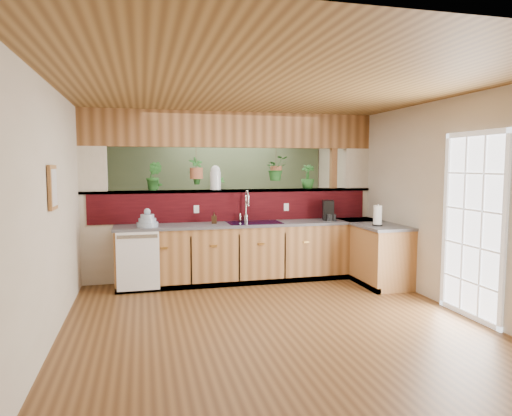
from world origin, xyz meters
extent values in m
cube|color=brown|center=(0.00, 0.00, 0.00)|extent=(4.60, 7.00, 0.01)
cube|color=brown|center=(0.00, 0.00, 2.60)|extent=(4.60, 7.00, 0.01)
cube|color=beige|center=(0.00, 3.50, 1.30)|extent=(4.60, 0.02, 2.60)
cube|color=beige|center=(0.00, -3.50, 1.30)|extent=(4.60, 0.02, 2.60)
cube|color=beige|center=(-2.30, 0.00, 1.30)|extent=(0.02, 7.00, 2.60)
cube|color=beige|center=(2.30, 0.00, 1.30)|extent=(0.02, 7.00, 2.60)
cube|color=beige|center=(0.00, 1.35, 0.68)|extent=(4.60, 0.15, 1.35)
cube|color=#39070B|center=(0.00, 1.27, 1.12)|extent=(4.40, 0.02, 0.45)
cube|color=brown|center=(0.00, 1.35, 1.37)|extent=(4.60, 0.21, 0.04)
cube|color=brown|center=(0.00, 1.35, 2.33)|extent=(4.60, 0.15, 0.55)
cube|color=beige|center=(-2.10, 1.35, 1.70)|extent=(0.40, 0.15, 0.70)
cube|color=beige|center=(2.10, 1.35, 1.70)|extent=(0.40, 0.15, 0.70)
cube|color=brown|center=(1.70, 1.35, 1.30)|extent=(0.10, 0.10, 2.60)
cube|color=brown|center=(0.00, 1.35, 1.37)|extent=(4.60, 0.21, 0.04)
cube|color=brown|center=(0.00, 1.35, 2.33)|extent=(4.60, 0.15, 0.55)
cube|color=#506242|center=(0.00, 3.48, 1.30)|extent=(4.55, 0.02, 2.55)
cube|color=#946133|center=(0.25, 0.98, 0.43)|extent=(4.10, 0.60, 0.86)
cube|color=#4D4D52|center=(0.25, 0.98, 0.88)|extent=(4.14, 0.64, 0.04)
cube|color=#946133|center=(2.00, 0.54, 0.43)|extent=(0.60, 1.48, 0.86)
cube|color=#4D4D52|center=(2.00, 0.54, 0.88)|extent=(0.64, 1.52, 0.04)
cube|color=#946133|center=(2.00, 0.98, 0.43)|extent=(0.60, 0.60, 0.86)
cube|color=#4D4D52|center=(2.00, 0.98, 0.88)|extent=(0.64, 0.64, 0.04)
cube|color=black|center=(0.25, 0.71, 0.04)|extent=(4.10, 0.06, 0.08)
cube|color=black|center=(1.73, 0.54, 0.04)|extent=(0.06, 1.48, 0.08)
cube|color=white|center=(-1.48, 0.66, 0.45)|extent=(0.58, 0.02, 0.82)
cube|color=#B7B7B2|center=(-1.48, 0.65, 0.80)|extent=(0.54, 0.01, 0.05)
cube|color=black|center=(0.25, 0.98, 0.89)|extent=(0.82, 0.50, 0.03)
cube|color=black|center=(0.06, 0.98, 0.80)|extent=(0.34, 0.40, 0.16)
cube|color=black|center=(0.44, 0.98, 0.80)|extent=(0.34, 0.40, 0.16)
cube|color=white|center=(2.27, -1.30, 1.05)|extent=(0.06, 1.02, 2.16)
cube|color=#946133|center=(-2.27, -0.80, 1.55)|extent=(0.03, 0.35, 0.45)
cube|color=silver|center=(-2.26, -0.80, 1.55)|extent=(0.01, 0.27, 0.37)
cylinder|color=#B7B7B2|center=(0.16, 1.18, 0.95)|extent=(0.07, 0.07, 0.10)
cylinder|color=#B7B7B2|center=(0.16, 1.18, 1.14)|extent=(0.02, 0.02, 0.29)
torus|color=#B7B7B2|center=(0.16, 1.10, 1.28)|extent=(0.21, 0.06, 0.21)
cylinder|color=#B7B7B2|center=(0.16, 1.01, 1.21)|extent=(0.02, 0.02, 0.12)
cylinder|color=#B7B7B2|center=(0.07, 1.18, 0.97)|extent=(0.03, 0.03, 0.10)
cylinder|color=#8EA0B7|center=(-1.34, 0.86, 0.93)|extent=(0.30, 0.30, 0.07)
cylinder|color=#8EA0B7|center=(-1.34, 0.86, 0.99)|extent=(0.25, 0.25, 0.06)
cylinder|color=#8EA0B7|center=(-1.34, 0.86, 1.05)|extent=(0.19, 0.19, 0.06)
sphere|color=#8EA0B7|center=(-1.34, 0.86, 1.12)|extent=(0.09, 0.09, 0.09)
imported|color=#352313|center=(-0.36, 1.01, 0.99)|extent=(0.09, 0.09, 0.17)
cube|color=black|center=(1.47, 1.02, 1.06)|extent=(0.17, 0.27, 0.32)
cube|color=black|center=(1.47, 0.92, 0.95)|extent=(0.15, 0.11, 0.11)
cylinder|color=silver|center=(1.47, 0.96, 0.99)|extent=(0.08, 0.08, 0.08)
cylinder|color=black|center=(1.89, 0.19, 0.91)|extent=(0.15, 0.15, 0.02)
cylinder|color=#B7B7B2|center=(1.89, 0.19, 1.06)|extent=(0.02, 0.02, 0.31)
cylinder|color=white|center=(1.89, 0.19, 1.06)|extent=(0.12, 0.12, 0.27)
cylinder|color=silver|center=(-0.29, 1.35, 1.53)|extent=(0.17, 0.17, 0.28)
sphere|color=silver|center=(-0.29, 1.35, 1.69)|extent=(0.15, 0.15, 0.15)
imported|color=#21591F|center=(-1.22, 1.35, 1.61)|extent=(0.29, 0.26, 0.43)
imported|color=#21591F|center=(1.25, 1.35, 1.59)|extent=(0.29, 0.29, 0.39)
cylinder|color=brown|center=(-0.58, 1.35, 1.88)|extent=(0.01, 0.01, 0.34)
cylinder|color=#955336|center=(-0.58, 1.35, 1.65)|extent=(0.20, 0.20, 0.17)
imported|color=#21591F|center=(-0.58, 1.35, 1.90)|extent=(0.26, 0.21, 0.43)
cylinder|color=brown|center=(0.70, 1.35, 1.90)|extent=(0.01, 0.01, 0.31)
cylinder|color=#955336|center=(0.70, 1.35, 1.68)|extent=(0.18, 0.18, 0.16)
imported|color=#21591F|center=(0.70, 1.35, 1.92)|extent=(0.40, 0.36, 0.39)
cube|color=black|center=(-0.49, 3.25, 0.50)|extent=(1.66, 0.55, 1.09)
imported|color=#21591F|center=(-1.13, 3.25, 1.26)|extent=(0.27, 0.22, 0.43)
imported|color=#21591F|center=(0.05, 3.25, 1.30)|extent=(0.29, 0.29, 0.51)
imported|color=#21591F|center=(1.19, 2.46, 0.35)|extent=(0.76, 0.70, 0.69)
camera|label=1|loc=(-1.40, -5.73, 1.77)|focal=32.00mm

